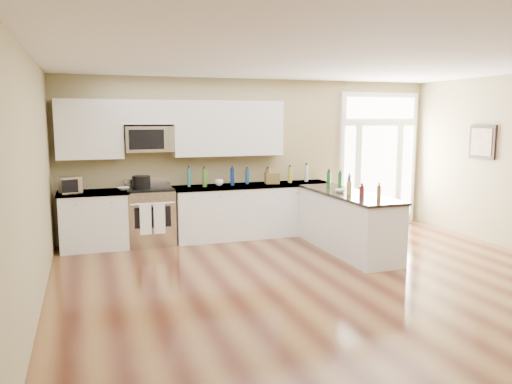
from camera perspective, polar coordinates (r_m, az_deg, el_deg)
ground at (r=5.87m, az=13.07°, el=-12.71°), size 8.00×8.00×0.00m
room_shell at (r=5.50m, az=13.66°, el=4.16°), size 8.00×8.00×8.00m
back_cabinet_left at (r=8.48m, az=-17.97°, el=-3.28°), size 1.10×0.66×0.94m
back_cabinet_right at (r=8.93m, az=-0.28°, el=-2.31°), size 2.85×0.66×0.94m
peninsula_cabinet at (r=8.06m, az=10.37°, el=-3.64°), size 0.69×2.32×0.94m
upper_cabinet_left at (r=8.47m, az=-18.51°, el=6.81°), size 1.04×0.33×0.95m
upper_cabinet_right at (r=8.79m, az=-3.17°, el=7.27°), size 1.94×0.33×0.95m
upper_cabinet_short at (r=8.52m, az=-12.27°, el=8.91°), size 0.82×0.33×0.40m
microwave at (r=8.49m, az=-12.15°, el=5.94°), size 0.78×0.41×0.42m
entry_door at (r=10.22m, az=13.79°, el=3.69°), size 1.70×0.10×2.60m
wall_art_near at (r=9.38m, az=24.45°, el=5.23°), size 0.05×0.58×0.58m
kitchen_range at (r=8.53m, az=-11.96°, el=-2.71°), size 0.76×0.68×1.08m
stockpot at (r=8.41m, az=-12.98°, el=1.13°), size 0.32×0.32×0.23m
toaster_oven at (r=8.26m, az=-20.46°, el=0.76°), size 0.37×0.32×0.27m
cardboard_box at (r=8.94m, az=1.84°, el=1.60°), size 0.27×0.21×0.20m
bowl_left at (r=8.41m, az=-14.94°, el=0.38°), size 0.25×0.25×0.05m
bowl_peninsula at (r=7.96m, az=9.58°, el=0.12°), size 0.21×0.21×0.05m
cup_counter at (r=8.68m, az=-4.24°, el=1.08°), size 0.18×0.18×0.11m
counter_bottles at (r=8.49m, az=3.11°, el=1.48°), size 2.39×2.43×0.32m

